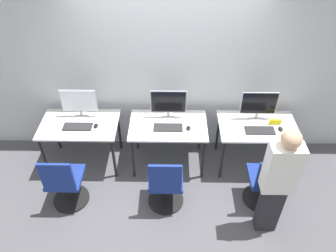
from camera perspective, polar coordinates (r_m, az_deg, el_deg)
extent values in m
plane|color=#4C4C51|center=(4.84, -0.02, -9.17)|extent=(20.00, 20.00, 0.00)
cube|color=#B7BCC1|center=(4.58, 0.12, 10.37)|extent=(12.00, 0.05, 2.80)
cube|color=silver|center=(4.76, -15.23, 0.25)|extent=(1.08, 0.69, 0.02)
cylinder|color=black|center=(4.95, -20.75, -5.21)|extent=(0.04, 0.04, 0.72)
cylinder|color=black|center=(4.68, -9.40, -5.62)|extent=(0.04, 0.04, 0.72)
cylinder|color=black|center=(5.35, -18.95, -0.74)|extent=(0.04, 0.04, 0.72)
cylinder|color=black|center=(5.11, -8.48, -0.88)|extent=(0.04, 0.04, 0.72)
cylinder|color=#B2B2B7|center=(4.88, -14.80, 1.79)|extent=(0.20, 0.20, 0.01)
cylinder|color=#B2B2B7|center=(4.85, -14.90, 2.24)|extent=(0.04, 0.04, 0.09)
cube|color=#B2B2B7|center=(4.74, -15.30, 4.26)|extent=(0.50, 0.01, 0.36)
cube|color=silver|center=(4.73, -15.32, 4.21)|extent=(0.48, 0.01, 0.33)
cube|color=#262628|center=(4.69, -15.47, -0.12)|extent=(0.40, 0.16, 0.02)
ellipsoid|color=black|center=(4.64, -12.46, 0.05)|extent=(0.06, 0.09, 0.03)
cylinder|color=black|center=(4.79, -16.43, -12.03)|extent=(0.48, 0.48, 0.03)
cylinder|color=black|center=(4.63, -16.91, -10.39)|extent=(0.04, 0.04, 0.39)
cube|color=navy|center=(4.46, -17.45, -8.56)|extent=(0.44, 0.44, 0.05)
cube|color=navy|center=(4.16, -18.79, -8.38)|extent=(0.40, 0.04, 0.44)
cube|color=silver|center=(4.58, 0.04, 0.11)|extent=(1.08, 0.69, 0.02)
cylinder|color=black|center=(4.64, -6.13, -5.69)|extent=(0.04, 0.04, 0.72)
cylinder|color=black|center=(4.63, 6.11, -5.82)|extent=(0.04, 0.04, 0.72)
cylinder|color=black|center=(5.07, -5.49, -0.91)|extent=(0.04, 0.04, 0.72)
cylinder|color=black|center=(5.06, 5.67, -1.02)|extent=(0.04, 0.04, 0.72)
cylinder|color=#B2B2B7|center=(4.70, 0.07, 1.68)|extent=(0.20, 0.20, 0.01)
cylinder|color=#B2B2B7|center=(4.67, 0.07, 2.15)|extent=(0.04, 0.04, 0.09)
cube|color=#B2B2B7|center=(4.55, 0.07, 4.26)|extent=(0.50, 0.01, 0.36)
cube|color=black|center=(4.55, 0.07, 4.20)|extent=(0.48, 0.01, 0.33)
cube|color=#262628|center=(4.51, 0.02, -0.27)|extent=(0.40, 0.16, 0.02)
ellipsoid|color=black|center=(4.50, 3.60, -0.36)|extent=(0.06, 0.09, 0.03)
cylinder|color=black|center=(4.59, -0.38, -12.75)|extent=(0.48, 0.48, 0.03)
cylinder|color=black|center=(4.42, -0.40, -11.09)|extent=(0.04, 0.04, 0.39)
cube|color=navy|center=(4.25, -0.41, -9.20)|extent=(0.44, 0.44, 0.05)
cube|color=navy|center=(3.93, -0.49, -9.10)|extent=(0.40, 0.04, 0.44)
cube|color=silver|center=(4.73, 15.38, -0.03)|extent=(1.08, 0.69, 0.02)
cylinder|color=black|center=(4.67, 9.41, -5.81)|extent=(0.04, 0.04, 0.72)
cylinder|color=black|center=(4.92, 20.88, -5.62)|extent=(0.04, 0.04, 0.72)
cylinder|color=black|center=(5.09, 8.67, -1.04)|extent=(0.04, 0.04, 0.72)
cylinder|color=black|center=(5.32, 19.23, -1.09)|extent=(0.04, 0.04, 0.72)
cylinder|color=#B2B2B7|center=(4.84, 15.06, 1.38)|extent=(0.20, 0.20, 0.01)
cylinder|color=#B2B2B7|center=(4.81, 15.15, 1.83)|extent=(0.04, 0.04, 0.09)
cube|color=#B2B2B7|center=(4.70, 15.57, 3.86)|extent=(0.50, 0.01, 0.36)
cube|color=black|center=(4.69, 15.59, 3.80)|extent=(0.48, 0.01, 0.33)
cube|color=#262628|center=(4.63, 15.71, -0.75)|extent=(0.40, 0.16, 0.02)
ellipsoid|color=black|center=(4.73, 19.01, -0.48)|extent=(0.06, 0.09, 0.03)
cylinder|color=black|center=(4.78, 15.72, -11.97)|extent=(0.48, 0.48, 0.03)
cylinder|color=black|center=(4.62, 16.19, -10.33)|extent=(0.04, 0.04, 0.39)
cube|color=navy|center=(4.45, 16.71, -8.49)|extent=(0.44, 0.44, 0.05)
cube|color=navy|center=(4.15, 17.92, -8.32)|extent=(0.40, 0.04, 0.44)
cube|color=#232328|center=(4.25, 17.18, -13.44)|extent=(0.25, 0.16, 0.74)
cube|color=white|center=(3.74, 19.22, -7.00)|extent=(0.36, 0.20, 0.65)
sphere|color=tan|center=(3.45, 20.72, -2.12)|extent=(0.21, 0.21, 0.21)
cube|color=yellow|center=(4.79, 18.17, 0.69)|extent=(0.16, 0.03, 0.08)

